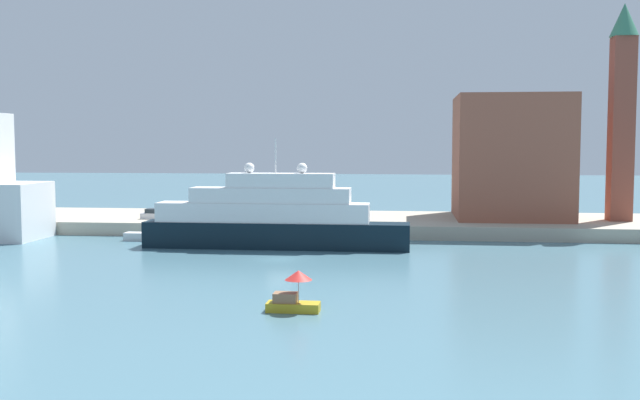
{
  "coord_description": "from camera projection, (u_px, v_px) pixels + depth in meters",
  "views": [
    {
      "loc": [
        12.37,
        -72.0,
        11.49
      ],
      "look_at": [
        3.3,
        6.0,
        5.45
      ],
      "focal_mm": 42.0,
      "sensor_mm": 36.0,
      "label": 1
    }
  ],
  "objects": [
    {
      "name": "person_figure",
      "position": [
        185.0,
        211.0,
        98.6
      ],
      "size": [
        0.36,
        0.36,
        1.73
      ],
      "color": "#4C4C4C",
      "rests_on": "quay_dock"
    },
    {
      "name": "work_barge",
      "position": [
        151.0,
        237.0,
        87.7
      ],
      "size": [
        6.24,
        1.65,
        0.94
      ],
      "primitive_type": "cube",
      "color": "silver",
      "rests_on": "ground"
    },
    {
      "name": "bell_tower",
      "position": [
        622.0,
        104.0,
        93.52
      ],
      "size": [
        3.54,
        3.54,
        27.12
      ],
      "color": "brown",
      "rests_on": "quay_dock"
    },
    {
      "name": "parked_car",
      "position": [
        157.0,
        214.0,
        96.95
      ],
      "size": [
        4.0,
        1.9,
        1.31
      ],
      "color": "silver",
      "rests_on": "quay_dock"
    },
    {
      "name": "mooring_bollard",
      "position": [
        330.0,
        221.0,
        89.91
      ],
      "size": [
        0.43,
        0.43,
        0.85
      ],
      "primitive_type": "cylinder",
      "color": "black",
      "rests_on": "quay_dock"
    },
    {
      "name": "ground",
      "position": [
        280.0,
        259.0,
        73.61
      ],
      "size": [
        400.0,
        400.0,
        0.0
      ],
      "primitive_type": "plane",
      "color": "slate"
    },
    {
      "name": "small_motorboat",
      "position": [
        294.0,
        295.0,
        50.82
      ],
      "size": [
        3.62,
        1.86,
        2.84
      ],
      "color": "#B7991E",
      "rests_on": "ground"
    },
    {
      "name": "large_yacht",
      "position": [
        272.0,
        218.0,
        81.3
      ],
      "size": [
        28.97,
        3.72,
        11.97
      ],
      "color": "black",
      "rests_on": "ground"
    },
    {
      "name": "quay_dock",
      "position": [
        313.0,
        223.0,
        99.3
      ],
      "size": [
        110.0,
        20.01,
        1.63
      ],
      "primitive_type": "cube",
      "color": "#ADA38E",
      "rests_on": "ground"
    },
    {
      "name": "harbor_building",
      "position": [
        511.0,
        157.0,
        98.05
      ],
      "size": [
        14.3,
        15.2,
        15.95
      ],
      "primitive_type": "cube",
      "color": "#93513D",
      "rests_on": "quay_dock"
    }
  ]
}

